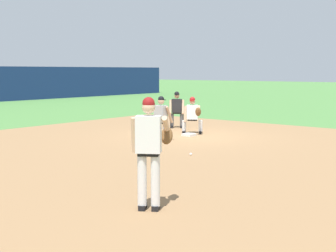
% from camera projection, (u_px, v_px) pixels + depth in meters
% --- Properties ---
extents(ground_plane, '(160.00, 160.00, 0.00)m').
position_uv_depth(ground_plane, '(189.00, 136.00, 16.38)').
color(ground_plane, '#518942').
extents(infield_dirt_patch, '(18.00, 18.00, 0.01)m').
position_uv_depth(infield_dirt_patch, '(176.00, 160.00, 12.02)').
color(infield_dirt_patch, '#9E754C').
rests_on(infield_dirt_patch, ground).
extents(first_base_bag, '(0.38, 0.38, 0.09)m').
position_uv_depth(first_base_bag, '(189.00, 135.00, 16.37)').
color(first_base_bag, white).
rests_on(first_base_bag, ground).
extents(baseball, '(0.07, 0.07, 0.07)m').
position_uv_depth(baseball, '(191.00, 154.00, 12.60)').
color(baseball, white).
rests_on(baseball, ground).
extents(pitcher, '(0.84, 0.57, 1.86)m').
position_uv_depth(pitcher, '(150.00, 146.00, 7.58)').
color(pitcher, black).
rests_on(pitcher, ground).
extents(first_baseman, '(0.81, 1.04, 1.34)m').
position_uv_depth(first_baseman, '(193.00, 114.00, 16.90)').
color(first_baseman, black).
rests_on(first_baseman, ground).
extents(baserunner, '(0.45, 0.60, 1.46)m').
position_uv_depth(baserunner, '(161.00, 117.00, 15.21)').
color(baserunner, black).
rests_on(baserunner, ground).
extents(umpire, '(0.65, 0.68, 1.46)m').
position_uv_depth(umpire, '(177.00, 108.00, 18.59)').
color(umpire, black).
rests_on(umpire, ground).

